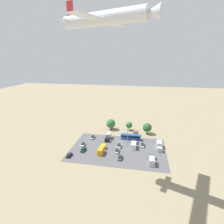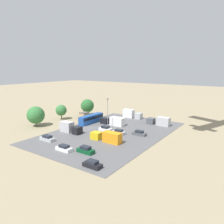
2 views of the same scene
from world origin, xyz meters
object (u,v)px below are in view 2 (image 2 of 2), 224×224
parked_truck_3 (108,137)px  parked_truck_4 (160,121)px  parked_car_3 (119,132)px  parked_car_5 (92,164)px  bus (91,119)px  parked_car_4 (118,120)px  parked_truck_2 (131,114)px  shed_building (84,116)px  parked_car_6 (86,150)px  parked_car_1 (64,148)px  parked_truck_0 (70,128)px  parked_truck_1 (114,121)px  parked_car_0 (47,138)px  parked_car_2 (105,129)px

parked_truck_3 → parked_truck_4: (-24.48, 4.88, 0.05)m
parked_car_3 → parked_truck_4: (-16.84, 6.18, 0.78)m
parked_car_5 → bus: bearing=40.3°
parked_car_4 → parked_truck_2: 8.81m
shed_building → parked_car_6: shed_building is taller
parked_car_3 → parked_car_4: size_ratio=0.85×
parked_car_5 → parked_car_6: (-4.97, -6.18, 0.07)m
parked_car_5 → parked_truck_2: parked_truck_2 is taller
parked_car_1 → parked_car_4: 31.86m
shed_building → parked_car_4: 13.77m
parked_truck_3 → parked_truck_4: bearing=-11.3°
parked_truck_2 → parked_truck_3: 30.20m
parked_car_5 → parked_truck_0: bearing=55.3°
parked_car_4 → parked_car_1: bearing=-171.3°
parked_truck_1 → parked_truck_3: parked_truck_1 is taller
parked_car_1 → parked_truck_0: 15.48m
parked_car_0 → parked_car_3: size_ratio=1.15×
parked_car_0 → bus: bearing=6.8°
parked_car_2 → parked_truck_2: 21.07m
parked_truck_1 → parked_truck_2: bearing=1.9°
parked_truck_4 → parked_car_2: bearing=145.4°
parked_car_4 → parked_car_6: 31.18m
parked_car_4 → parked_car_6: parked_car_6 is taller
parked_car_1 → parked_car_3: parked_car_1 is taller
parked_car_4 → parked_truck_0: 20.35m
parked_car_5 → parked_car_1: bearing=75.3°
parked_car_4 → parked_truck_0: (19.68, -5.14, 0.82)m
parked_car_0 → parked_car_4: bearing=-9.0°
parked_car_6 → parked_truck_4: bearing=172.4°
parked_car_5 → parked_truck_4: bearing=2.5°
parked_car_2 → parked_car_1: bearing=5.1°
parked_car_4 → parked_car_5: size_ratio=1.19×
parked_truck_3 → shed_building: bearing=54.9°
parked_truck_1 → parked_truck_3: size_ratio=0.97×
bus → parked_car_2: bearing=-27.3°
parked_truck_4 → parked_truck_1: bearing=123.6°
parked_car_6 → parked_truck_3: (-9.42, -0.38, 0.64)m
parked_car_5 → parked_car_2: bearing=30.5°
parked_car_2 → parked_car_5: size_ratio=1.04×
parked_truck_2 → parked_car_4: bearing=-4.6°
parked_car_0 → parked_truck_1: parked_truck_1 is taller
bus → parked_car_4: (-6.85, 7.21, -0.97)m
parked_car_6 → parked_truck_1: 26.55m
parked_car_0 → parked_truck_1: bearing=-13.2°
parked_car_0 → parked_car_6: 14.64m
shed_building → parked_car_3: (8.36, 21.50, -0.77)m
shed_building → parked_car_0: shed_building is taller
parked_car_3 → parked_car_6: (17.06, 1.68, 0.10)m
bus → parked_car_1: (24.64, 12.05, -1.01)m
parked_car_2 → parked_truck_1: 7.94m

